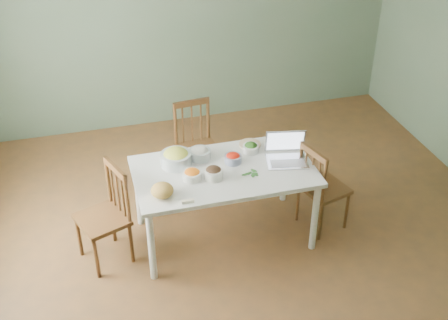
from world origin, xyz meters
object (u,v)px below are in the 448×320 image
object	(u,v)px
bowl_squash	(176,157)
bread_boule	(162,190)
chair_right	(324,186)
dining_table	(224,203)
chair_far	(198,149)
laptop	(288,151)
chair_left	(102,217)

from	to	relation	value
bowl_squash	bread_boule	bearing A→B (deg)	-114.95
chair_right	bowl_squash	xyz separation A→B (m)	(-1.32, 0.27, 0.37)
chair_right	bowl_squash	distance (m)	1.40
dining_table	chair_right	distance (m)	0.94
dining_table	chair_far	bearing A→B (deg)	92.98
bread_boule	bowl_squash	world-z (taller)	bowl_squash
chair_right	bread_boule	distance (m)	1.57
chair_far	laptop	world-z (taller)	laptop
chair_far	chair_right	xyz separation A→B (m)	(0.98, -0.92, -0.02)
chair_right	bowl_squash	size ratio (longest dim) A/B	3.24
bread_boule	laptop	distance (m)	1.17
chair_left	bowl_squash	world-z (taller)	chair_left
chair_left	laptop	xyz separation A→B (m)	(1.66, -0.01, 0.40)
bread_boule	laptop	xyz separation A→B (m)	(1.15, 0.21, 0.06)
chair_right	laptop	bearing A→B (deg)	66.54
dining_table	chair_left	distance (m)	1.09
chair_right	laptop	distance (m)	0.56
chair_far	bread_boule	bearing A→B (deg)	-123.03
chair_right	bread_boule	size ratio (longest dim) A/B	4.79
chair_far	bread_boule	xyz separation A→B (m)	(-0.54, -1.08, 0.33)
laptop	chair_far	bearing A→B (deg)	136.57
bowl_squash	chair_right	bearing A→B (deg)	-11.48
bread_boule	chair_left	bearing A→B (deg)	156.85
bread_boule	bowl_squash	xyz separation A→B (m)	(0.20, 0.43, 0.02)
chair_left	bowl_squash	bearing A→B (deg)	86.37
chair_left	bread_boule	distance (m)	0.64
chair_far	chair_left	world-z (taller)	chair_far
bread_boule	bowl_squash	size ratio (longest dim) A/B	0.68
dining_table	bread_boule	bearing A→B (deg)	-157.32
dining_table	laptop	bearing A→B (deg)	-3.77
dining_table	laptop	distance (m)	0.75
bread_boule	chair_far	bearing A→B (deg)	63.29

